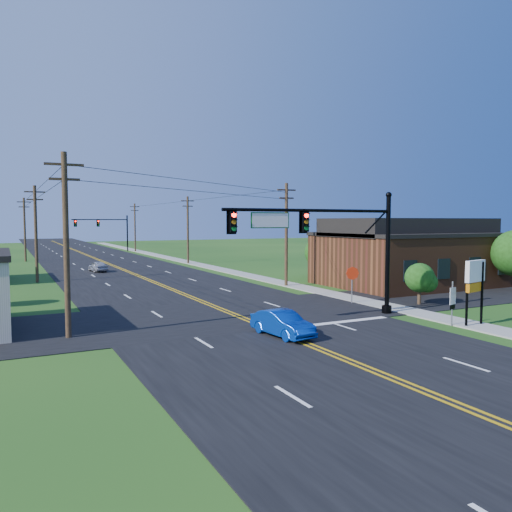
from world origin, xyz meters
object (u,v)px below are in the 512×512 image
blue_car (282,324)px  stop_sign (352,277)px  signal_mast_far (104,227)px  route_sign (453,300)px  signal_mast_main (328,238)px

blue_car → stop_sign: size_ratio=1.49×
signal_mast_far → blue_car: size_ratio=2.86×
blue_car → stop_sign: bearing=27.7°
route_sign → stop_sign: (-0.22, 8.44, 0.43)m
signal_mast_far → route_sign: size_ratio=4.49×
route_sign → stop_sign: size_ratio=0.95×
blue_car → route_sign: route_sign is taller
signal_mast_main → signal_mast_far: same height
signal_mast_main → route_sign: signal_mast_main is taller
route_sign → blue_car: bearing=153.9°
blue_car → stop_sign: 11.36m
signal_mast_far → stop_sign: signal_mast_far is taller
blue_car → stop_sign: stop_sign is taller
signal_mast_main → signal_mast_far: 72.00m
signal_mast_main → signal_mast_far: size_ratio=1.03×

